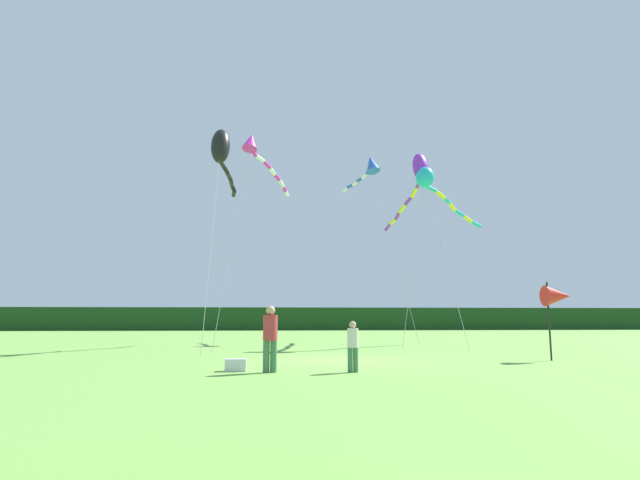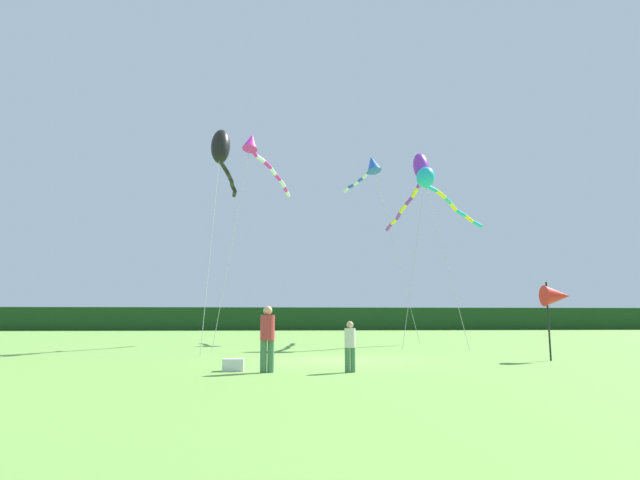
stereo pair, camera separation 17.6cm
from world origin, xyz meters
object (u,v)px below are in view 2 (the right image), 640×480
at_px(kite_purple, 417,177).
at_px(kite_blue, 371,166).
at_px(person_adult, 267,335).
at_px(banner_flag_pole, 557,296).
at_px(person_child, 350,344).
at_px(kite_black, 222,150).
at_px(kite_magenta, 258,153).
at_px(kite_cyan, 432,184).
at_px(cooler_box, 233,365).

height_order(kite_purple, kite_blue, kite_blue).
xyz_separation_m(person_adult, banner_flag_pole, (9.55, 3.07, 1.15)).
bearing_deg(kite_purple, person_child, -112.39).
relative_size(kite_black, kite_blue, 0.87).
xyz_separation_m(person_child, banner_flag_pole, (7.41, 3.21, 1.37)).
xyz_separation_m(person_child, kite_magenta, (-2.99, 13.11, 9.27)).
bearing_deg(kite_magenta, kite_cyan, -1.70).
height_order(person_adult, person_child, person_adult).
bearing_deg(kite_magenta, kite_purple, 4.19).
bearing_deg(kite_black, kite_cyan, 13.55).
bearing_deg(banner_flag_pole, person_child, -156.60).
distance_m(person_adult, kite_black, 13.25).
height_order(person_adult, kite_magenta, kite_magenta).
relative_size(person_child, kite_cyan, 0.14).
bearing_deg(kite_black, kite_purple, 18.86).
distance_m(banner_flag_pole, kite_magenta, 16.39).
xyz_separation_m(cooler_box, banner_flag_pole, (10.45, 2.61, 1.94)).
xyz_separation_m(kite_purple, kite_cyan, (0.52, -0.91, -0.63)).
distance_m(person_adult, banner_flag_pole, 10.10).
distance_m(kite_cyan, kite_blue, 6.69).
xyz_separation_m(kite_purple, kite_magenta, (-8.66, -0.63, 0.94)).
relative_size(person_child, cooler_box, 2.38).
height_order(person_adult, kite_black, kite_black).
xyz_separation_m(person_adult, kite_purple, (7.80, 13.61, 8.11)).
relative_size(person_adult, person_child, 1.30).
xyz_separation_m(banner_flag_pole, kite_blue, (-3.44, 15.39, 8.93)).
bearing_deg(kite_purple, person_adult, -119.81).
bearing_deg(person_child, kite_purple, 67.61).
relative_size(kite_purple, kite_cyan, 1.17).
bearing_deg(kite_cyan, banner_flag_pole, -82.71).
relative_size(person_child, banner_flag_pole, 0.50).
bearing_deg(person_child, cooler_box, 168.82).
height_order(cooler_box, kite_cyan, kite_cyan).
height_order(banner_flag_pole, kite_magenta, kite_magenta).
xyz_separation_m(kite_blue, kite_magenta, (-6.97, -5.48, -1.04)).
bearing_deg(person_child, kite_magenta, 102.85).
bearing_deg(kite_cyan, kite_purple, 119.73).
bearing_deg(kite_magenta, banner_flag_pole, -43.59).
distance_m(banner_flag_pole, kite_purple, 12.75).
bearing_deg(person_child, banner_flag_pole, 23.40).
xyz_separation_m(person_adult, cooler_box, (-0.90, 0.46, -0.79)).
height_order(person_child, kite_cyan, kite_cyan).
relative_size(banner_flag_pole, kite_blue, 0.22).
bearing_deg(cooler_box, kite_cyan, 53.03).
bearing_deg(kite_blue, person_adult, -108.32).
xyz_separation_m(banner_flag_pole, kite_purple, (-1.75, 10.54, 6.96)).
height_order(kite_purple, kite_magenta, kite_magenta).
bearing_deg(kite_black, person_adult, -76.37).
relative_size(person_adult, kite_purple, 0.16).
bearing_deg(cooler_box, kite_purple, 56.52).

